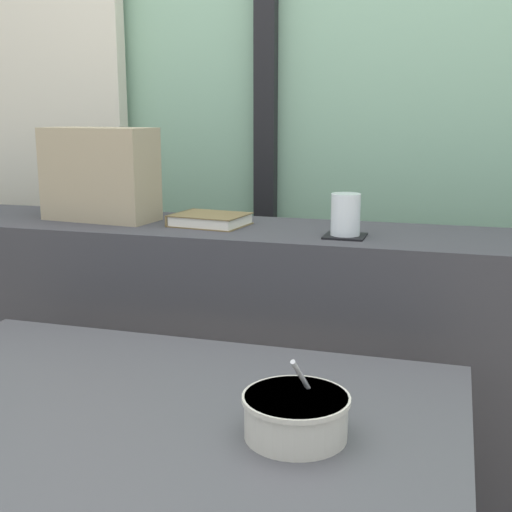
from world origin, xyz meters
The scene contains 10 objects.
outdoor_backdrop centered at (0.00, 1.11, 1.40)m, with size 4.80×0.08×2.80m, color #84B293.
curtain_left_panel centered at (-0.92, 1.01, 1.25)m, with size 0.56×0.06×2.50m, color beige.
window_divider_post centered at (-0.14, 1.04, 1.30)m, with size 0.07×0.05×2.60m, color black.
dark_console_ledge centered at (0.00, 0.55, 0.44)m, with size 2.80×0.38×0.89m, color #38383D.
breakfast_table centered at (-0.02, -0.14, 0.58)m, with size 1.12×0.71×0.68m.
coaster_square centered at (0.23, 0.48, 0.89)m, with size 0.10×0.10×0.01m, color black.
juice_glass centered at (0.23, 0.48, 0.94)m, with size 0.07×0.07×0.10m.
closed_book centered at (-0.15, 0.55, 0.90)m, with size 0.21×0.18×0.03m.
throw_pillow centered at (-0.48, 0.55, 1.02)m, with size 0.32×0.14×0.26m, color tan.
soup_bowl centered at (0.26, -0.18, 0.72)m, with size 0.17×0.17×0.14m.
Camera 1 is at (0.49, -1.14, 1.19)m, focal length 47.08 mm.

